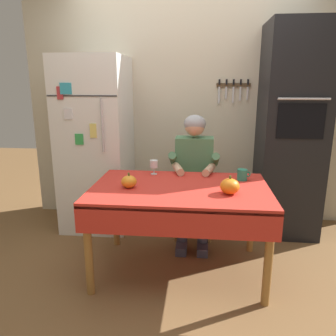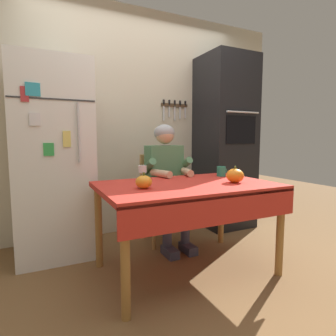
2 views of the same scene
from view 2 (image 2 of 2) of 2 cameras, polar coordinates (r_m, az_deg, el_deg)
ground_plane at (r=2.40m, az=5.01°, el=-21.25°), size 10.00×10.00×0.00m
back_wall_assembly at (r=3.38m, az=-5.88°, el=9.45°), size 3.70×0.13×2.60m
refrigerator at (r=2.80m, az=-22.60°, el=1.51°), size 0.68×0.71×1.80m
wall_oven at (r=3.55m, az=11.61°, el=5.17°), size 0.60×0.64×2.10m
dining_table at (r=2.24m, az=4.17°, el=-5.38°), size 1.40×0.90×0.74m
chair_behind_person at (r=3.01m, az=-1.79°, el=-5.21°), size 0.40×0.40×0.93m
seated_person at (r=2.80m, az=-0.25°, el=-1.36°), size 0.47×0.55×1.25m
coffee_mug at (r=2.71m, az=10.97°, el=-0.69°), size 0.11×0.08×0.09m
wine_glass at (r=2.43m, az=-5.29°, el=-0.33°), size 0.07×0.07×0.13m
pumpkin_large at (r=2.34m, az=13.68°, el=-1.54°), size 0.14×0.14×0.14m
pumpkin_medium at (r=2.01m, az=-5.04°, el=-2.88°), size 0.12×0.12×0.12m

